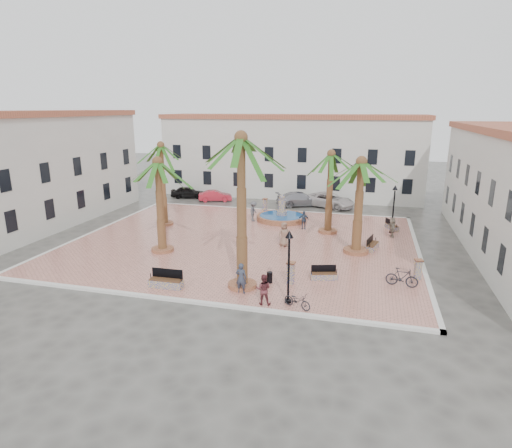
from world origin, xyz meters
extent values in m
plane|color=#56544F|center=(0.00, 0.00, 0.00)|extent=(120.00, 120.00, 0.00)
cube|color=tan|center=(0.00, 0.00, 0.07)|extent=(26.00, 22.00, 0.15)
cube|color=silver|center=(0.00, 11.00, 0.08)|extent=(26.30, 0.30, 0.16)
cube|color=silver|center=(0.00, -11.00, 0.08)|extent=(26.30, 0.30, 0.16)
cube|color=silver|center=(13.00, 0.00, 0.08)|extent=(0.30, 22.30, 0.16)
cube|color=silver|center=(-13.00, 0.00, 0.08)|extent=(0.30, 22.30, 0.16)
cube|color=silver|center=(0.00, 20.00, 4.50)|extent=(30.00, 7.00, 9.00)
cube|color=#B05B3F|center=(0.00, 20.00, 9.25)|extent=(30.40, 7.40, 0.50)
cube|color=black|center=(-13.12, 16.52, 2.20)|extent=(1.00, 0.12, 1.60)
cube|color=black|center=(-9.38, 16.52, 2.20)|extent=(1.00, 0.12, 1.60)
cube|color=black|center=(-5.62, 16.52, 2.20)|extent=(1.00, 0.12, 1.60)
cube|color=black|center=(-1.88, 16.52, 2.20)|extent=(1.00, 0.12, 1.60)
cube|color=black|center=(1.88, 16.52, 2.20)|extent=(1.00, 0.12, 1.60)
cube|color=black|center=(5.62, 16.52, 2.20)|extent=(1.00, 0.12, 1.60)
cube|color=black|center=(9.38, 16.52, 2.20)|extent=(1.00, 0.12, 1.60)
cube|color=black|center=(13.12, 16.52, 2.20)|extent=(1.00, 0.12, 1.60)
cube|color=black|center=(-13.12, 16.52, 5.20)|extent=(1.00, 0.12, 1.60)
cube|color=black|center=(-9.38, 16.52, 5.20)|extent=(1.00, 0.12, 1.60)
cube|color=black|center=(-5.62, 16.52, 5.20)|extent=(1.00, 0.12, 1.60)
cube|color=black|center=(-1.88, 16.52, 5.20)|extent=(1.00, 0.12, 1.60)
cube|color=black|center=(1.88, 16.52, 5.20)|extent=(1.00, 0.12, 1.60)
cube|color=black|center=(5.62, 16.52, 5.20)|extent=(1.00, 0.12, 1.60)
cube|color=black|center=(9.38, 16.52, 5.20)|extent=(1.00, 0.12, 1.60)
cube|color=black|center=(13.12, 16.52, 5.20)|extent=(1.00, 0.12, 1.60)
cube|color=black|center=(16.54, -5.77, 2.20)|extent=(0.12, 1.00, 1.60)
cube|color=black|center=(16.54, -2.06, 2.20)|extent=(0.12, 1.00, 1.60)
cube|color=black|center=(16.54, 1.65, 2.20)|extent=(0.12, 1.00, 1.60)
cube|color=black|center=(16.54, 5.37, 2.20)|extent=(0.12, 1.00, 1.60)
cube|color=black|center=(16.54, 9.08, 2.20)|extent=(0.12, 1.00, 1.60)
cube|color=black|center=(16.54, 12.80, 2.20)|extent=(0.12, 1.00, 1.60)
cube|color=black|center=(16.54, -5.77, 5.20)|extent=(0.12, 1.00, 1.60)
cube|color=black|center=(16.54, -2.06, 5.20)|extent=(0.12, 1.00, 1.60)
cube|color=black|center=(16.54, 1.65, 5.20)|extent=(0.12, 1.00, 1.60)
cube|color=black|center=(16.54, 5.37, 5.20)|extent=(0.12, 1.00, 1.60)
cube|color=black|center=(16.54, 9.08, 5.20)|extent=(0.12, 1.00, 1.60)
cube|color=black|center=(16.54, 12.80, 5.20)|extent=(0.12, 1.00, 1.60)
cube|color=silver|center=(-19.00, 0.00, 4.75)|extent=(6.00, 24.00, 9.50)
cube|color=#B05B3F|center=(-19.00, 0.00, 9.75)|extent=(6.40, 24.40, 0.50)
cube|color=black|center=(-16.02, -6.00, 2.20)|extent=(0.12, 1.00, 1.60)
cube|color=black|center=(-16.02, -2.00, 2.20)|extent=(0.12, 1.00, 1.60)
cube|color=black|center=(-16.02, 2.00, 2.20)|extent=(0.12, 1.00, 1.60)
cube|color=black|center=(-16.02, 6.00, 2.20)|extent=(0.12, 1.00, 1.60)
cube|color=black|center=(-16.02, 10.00, 2.20)|extent=(0.12, 1.00, 1.60)
cube|color=black|center=(-16.02, -6.00, 5.20)|extent=(0.12, 1.00, 1.60)
cube|color=black|center=(-16.02, -2.00, 5.20)|extent=(0.12, 1.00, 1.60)
cube|color=black|center=(-16.02, 2.00, 5.20)|extent=(0.12, 1.00, 1.60)
cube|color=black|center=(-16.02, 6.00, 5.20)|extent=(0.12, 1.00, 1.60)
cube|color=black|center=(-16.02, 10.00, 5.20)|extent=(0.12, 1.00, 1.60)
cylinder|color=#A96544|center=(1.55, 7.19, 0.37)|extent=(4.64, 4.64, 0.44)
cylinder|color=#194C8C|center=(1.55, 7.19, 0.57)|extent=(4.09, 4.09, 0.07)
cylinder|color=gray|center=(1.55, 7.19, 0.59)|extent=(0.99, 0.99, 0.88)
cylinder|color=gray|center=(1.55, 7.19, 1.48)|extent=(0.66, 0.66, 1.33)
sphere|color=gray|center=(1.55, 7.19, 2.30)|extent=(0.49, 0.49, 0.49)
cylinder|color=#A96544|center=(-8.16, 2.86, 0.26)|extent=(1.46, 1.46, 0.22)
cylinder|color=brown|center=(-8.16, 2.86, 3.77)|extent=(0.47, 0.47, 6.81)
sphere|color=brown|center=(-8.16, 2.86, 7.18)|extent=(0.64, 0.64, 0.64)
cylinder|color=#A96544|center=(-5.03, -3.82, 0.27)|extent=(1.61, 1.61, 0.24)
cylinder|color=brown|center=(-5.03, -3.82, 3.53)|extent=(0.52, 0.52, 6.27)
sphere|color=brown|center=(-5.03, -3.82, 6.66)|extent=(0.71, 0.71, 0.71)
cylinder|color=#A96544|center=(2.44, -8.52, 0.28)|extent=(1.67, 1.67, 0.25)
cylinder|color=brown|center=(2.44, -8.52, 4.56)|extent=(0.54, 0.54, 8.32)
sphere|color=brown|center=(2.44, -8.52, 8.72)|extent=(0.73, 0.73, 0.73)
cylinder|color=#A96544|center=(8.59, -0.53, 0.28)|extent=(1.78, 1.78, 0.27)
cylinder|color=brown|center=(8.59, -0.53, 3.55)|extent=(0.58, 0.58, 6.27)
sphere|color=brown|center=(8.59, -0.53, 6.69)|extent=(0.78, 0.78, 0.78)
cylinder|color=#A96544|center=(6.12, 4.14, 0.27)|extent=(1.55, 1.55, 0.23)
cylinder|color=brown|center=(6.12, 4.14, 3.54)|extent=(0.51, 0.51, 6.32)
sphere|color=brown|center=(6.12, 4.14, 6.70)|extent=(0.68, 0.68, 0.68)
cube|color=gray|center=(-1.80, -9.74, 0.37)|extent=(2.02, 0.66, 0.45)
cube|color=#56351E|center=(-1.80, -9.74, 0.63)|extent=(1.91, 0.60, 0.07)
cube|color=black|center=(-1.81, -9.50, 0.93)|extent=(1.90, 0.10, 0.56)
cylinder|color=black|center=(-2.75, -9.77, 0.76)|extent=(0.05, 0.05, 0.33)
cylinder|color=black|center=(-0.86, -9.72, 0.76)|extent=(0.05, 0.05, 0.33)
cube|color=gray|center=(6.91, -6.16, 0.33)|extent=(1.69, 0.93, 0.36)
cube|color=#56351E|center=(6.91, -6.16, 0.53)|extent=(1.59, 0.86, 0.05)
cube|color=black|center=(6.86, -5.97, 0.78)|extent=(1.47, 0.47, 0.45)
cylinder|color=black|center=(6.18, -6.37, 0.64)|extent=(0.05, 0.05, 0.27)
cylinder|color=black|center=(7.64, -5.94, 0.64)|extent=(0.05, 0.05, 0.27)
cube|color=gray|center=(9.75, 0.47, 0.35)|extent=(0.97, 1.86, 0.40)
cube|color=#56351E|center=(9.75, 0.47, 0.58)|extent=(0.90, 1.75, 0.06)
cube|color=black|center=(9.54, 0.53, 0.84)|extent=(0.47, 1.64, 0.50)
cylinder|color=black|center=(9.54, -0.34, 0.69)|extent=(0.05, 0.05, 0.30)
cylinder|color=black|center=(9.96, 1.29, 0.69)|extent=(0.05, 0.05, 0.30)
cube|color=gray|center=(11.33, 6.52, 0.33)|extent=(1.18, 1.70, 0.37)
cube|color=#56351E|center=(11.33, 6.52, 0.54)|extent=(1.10, 1.60, 0.05)
cube|color=black|center=(11.15, 6.43, 0.79)|extent=(0.73, 1.42, 0.46)
cylinder|color=black|center=(11.68, 5.82, 0.65)|extent=(0.05, 0.05, 0.27)
cylinder|color=black|center=(10.99, 7.21, 0.65)|extent=(0.05, 0.05, 0.27)
cylinder|color=black|center=(5.40, -9.87, 0.23)|extent=(0.36, 0.36, 0.16)
cylinder|color=black|center=(5.40, -9.87, 2.04)|extent=(0.12, 0.12, 3.58)
cone|color=black|center=(5.40, -9.87, 3.98)|extent=(0.44, 0.44, 0.40)
sphere|color=beige|center=(5.40, -9.87, 3.83)|extent=(0.24, 0.24, 0.24)
cylinder|color=black|center=(11.27, 5.37, 0.23)|extent=(0.36, 0.36, 0.16)
cylinder|color=black|center=(11.27, 5.37, 2.04)|extent=(0.12, 0.12, 3.59)
cone|color=black|center=(11.27, 5.37, 3.98)|extent=(0.44, 0.44, 0.40)
sphere|color=beige|center=(11.27, 5.37, 3.84)|extent=(0.24, 0.24, 0.24)
cube|color=gray|center=(5.08, -7.33, 0.78)|extent=(0.42, 0.42, 1.26)
cube|color=#A96544|center=(5.08, -7.33, 1.46)|extent=(0.52, 0.52, 0.10)
cube|color=gray|center=(-0.82, 10.40, 0.74)|extent=(0.43, 0.43, 1.17)
cube|color=#A96544|center=(-0.82, 10.40, 1.37)|extent=(0.54, 0.54, 0.09)
cube|color=gray|center=(12.40, -4.69, 0.74)|extent=(0.44, 0.44, 1.17)
cube|color=#A96544|center=(12.40, -4.69, 1.37)|extent=(0.55, 0.55, 0.09)
cylinder|color=black|center=(3.84, -7.50, 0.48)|extent=(0.34, 0.34, 0.66)
imported|color=#313749|center=(2.63, -9.33, 1.03)|extent=(0.68, 0.48, 1.77)
imported|color=black|center=(5.99, -10.40, 0.57)|extent=(1.69, 1.17, 0.84)
imported|color=maroon|center=(4.18, -10.40, 0.99)|extent=(0.88, 0.72, 1.68)
imported|color=black|center=(11.40, -6.06, 0.70)|extent=(1.90, 0.83, 1.11)
imported|color=#876654|center=(3.29, -0.43, 1.07)|extent=(1.08, 1.01, 1.85)
imported|color=#394A65|center=(3.98, 4.71, 0.94)|extent=(0.97, 0.54, 1.57)
imported|color=#4D4C52|center=(-0.86, 6.09, 1.08)|extent=(0.79, 1.26, 1.87)
imported|color=gray|center=(11.23, 4.13, 0.96)|extent=(0.76, 1.56, 1.62)
imported|color=black|center=(-11.25, 14.96, 0.67)|extent=(4.18, 2.39, 1.34)
imported|color=red|center=(-7.50, 14.01, 0.61)|extent=(3.94, 2.48, 1.23)
imported|color=#9B9AA3|center=(2.20, 14.10, 0.75)|extent=(5.60, 4.10, 1.51)
imported|color=beige|center=(5.20, 14.27, 0.77)|extent=(6.08, 4.51, 1.54)
camera|label=1|loc=(9.15, -30.61, 10.23)|focal=30.00mm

